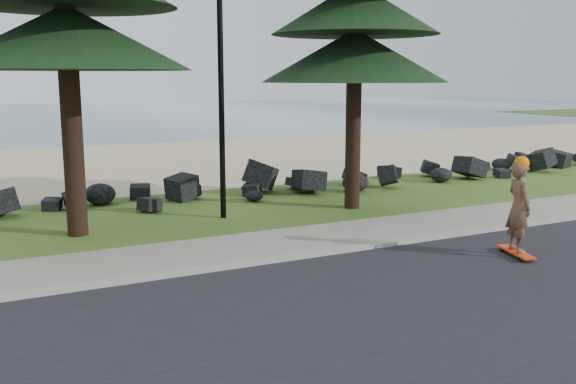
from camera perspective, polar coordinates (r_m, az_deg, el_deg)
ground at (r=13.11m, az=-0.67°, el=-4.98°), size 160.00×160.00×0.00m
road at (r=9.48m, az=11.69°, el=-11.16°), size 160.00×7.00×0.02m
kerb at (r=12.32m, az=1.19°, el=-5.73°), size 160.00×0.20×0.10m
sidewalk at (r=13.27m, az=-1.05°, el=-4.61°), size 160.00×2.00×0.08m
beach_sand at (r=26.67m, az=-14.60°, el=2.47°), size 160.00×15.00×0.01m
ocean at (r=62.69m, az=-21.89°, el=6.31°), size 160.00×58.00×0.01m
seawall_boulders at (r=18.17m, az=-8.50°, el=-0.81°), size 60.00×2.40×1.10m
lamp_post at (r=15.60m, az=-6.04°, el=12.72°), size 0.25×0.14×8.14m
skateboarder at (r=12.99m, az=19.83°, el=-1.28°), size 0.58×1.08×1.95m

